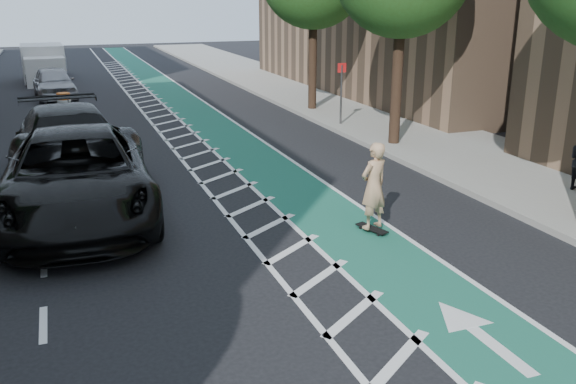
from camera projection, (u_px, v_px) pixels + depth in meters
name	position (u px, v px, depth m)	size (l,w,h in m)	color
ground	(240.00, 292.00, 10.57)	(120.00, 120.00, 0.00)	black
bike_lane	(242.00, 148.00, 20.49)	(2.00, 90.00, 0.01)	#1A5C4C
buffer_strip	(198.00, 152.00, 19.98)	(1.40, 90.00, 0.01)	silver
sidewalk_right	(410.00, 132.00, 22.65)	(5.00, 90.00, 0.15)	gray
curb_right	(350.00, 137.00, 21.82)	(0.12, 90.00, 0.16)	gray
sign_post	(341.00, 93.00, 23.40)	(0.35, 0.08, 2.47)	#4C4C4C
skateboard	(372.00, 228.00, 13.22)	(0.46, 0.82, 0.11)	black
skateboarder	(374.00, 186.00, 12.92)	(0.69, 0.45, 1.89)	tan
suv_near	(77.00, 175.00, 13.88)	(3.30, 7.16, 1.99)	black
suv_far	(72.00, 145.00, 16.72)	(2.77, 6.80, 1.97)	black
car_silver	(54.00, 83.00, 30.40)	(1.83, 4.56, 1.55)	#9E9DA3
car_grey	(53.00, 66.00, 38.44)	(1.47, 4.23, 1.39)	slate
box_truck	(44.00, 65.00, 36.12)	(2.50, 5.23, 2.14)	white
barrel_a	(80.00, 157.00, 17.72)	(0.68, 0.68, 0.93)	orange
barrel_b	(46.00, 155.00, 17.85)	(0.70, 0.70, 0.96)	#D7610B
barrel_c	(64.00, 105.00, 26.17)	(0.70, 0.70, 0.95)	#E25A0B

